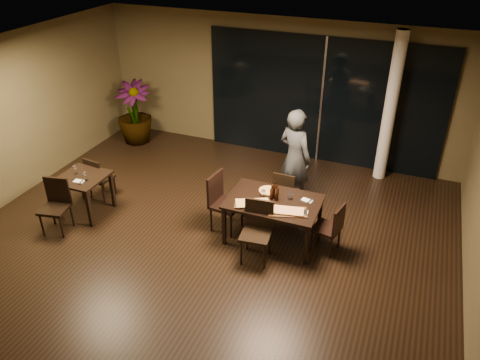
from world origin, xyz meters
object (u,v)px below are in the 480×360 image
object	(u,v)px
side_table	(83,183)
bottle_a	(272,192)
chair_main_near	(257,227)
potted_plant	(134,113)
bottle_c	(274,189)
chair_side_far	(98,176)
chair_main_right	(332,226)
chair_side_near	(56,202)
chair_main_far	(285,190)
bottle_b	(277,192)
chair_main_left	(222,199)
diner	(295,158)
main_table	(273,205)

from	to	relation	value
side_table	bottle_a	size ratio (longest dim) A/B	3.02
chair_main_near	bottle_a	size ratio (longest dim) A/B	3.72
potted_plant	bottle_c	size ratio (longest dim) A/B	4.76
potted_plant	chair_side_far	bearing A→B (deg)	-73.08
chair_main_near	chair_main_right	bearing A→B (deg)	21.41
chair_side_near	potted_plant	world-z (taller)	potted_plant
side_table	potted_plant	world-z (taller)	potted_plant
chair_main_far	bottle_b	bearing A→B (deg)	97.14
chair_side_far	chair_main_left	bearing A→B (deg)	-172.80
chair_side_far	chair_main_near	bearing A→B (deg)	178.60
diner	chair_main_near	bearing A→B (deg)	110.38
chair_main_far	chair_main_left	xyz separation A→B (m)	(-0.87, -0.82, 0.10)
potted_plant	bottle_a	xyz separation A→B (m)	(4.18, -2.43, 0.15)
side_table	diner	distance (m)	3.82
diner	bottle_b	size ratio (longest dim) A/B	6.47
chair_main_near	side_table	bearing A→B (deg)	173.24
bottle_b	chair_side_far	bearing A→B (deg)	-179.35
chair_main_far	chair_side_near	distance (m)	3.96
chair_main_far	bottle_b	size ratio (longest dim) A/B	2.96
chair_main_near	chair_main_far	bearing A→B (deg)	81.89
chair_main_far	diner	bearing A→B (deg)	-93.28
chair_side_near	chair_side_far	bearing A→B (deg)	76.18
chair_side_near	potted_plant	size ratio (longest dim) A/B	0.65
side_table	potted_plant	size ratio (longest dim) A/B	0.55
chair_main_far	chair_main_left	world-z (taller)	chair_main_left
chair_main_right	chair_main_left	bearing A→B (deg)	-76.78
main_table	chair_side_near	distance (m)	3.69
chair_main_left	bottle_b	size ratio (longest dim) A/B	3.55
potted_plant	chair_main_near	bearing A→B (deg)	-35.76
bottle_b	bottle_a	bearing A→B (deg)	-171.59
bottle_a	side_table	bearing A→B (deg)	-171.12
chair_side_far	bottle_b	size ratio (longest dim) A/B	2.96
chair_main_left	chair_main_right	size ratio (longest dim) A/B	1.18
diner	chair_main_far	bearing A→B (deg)	108.34
chair_main_near	bottle_c	xyz separation A→B (m)	(0.06, 0.62, 0.35)
chair_main_far	diner	size ratio (longest dim) A/B	0.46
chair_main_near	bottle_c	distance (m)	0.72
chair_main_near	chair_side_far	size ratio (longest dim) A/B	1.15
main_table	bottle_b	size ratio (longest dim) A/B	5.18
chair_main_right	bottle_a	size ratio (longest dim) A/B	3.29
main_table	chair_side_near	world-z (taller)	chair_side_near
chair_main_near	potted_plant	world-z (taller)	potted_plant
main_table	chair_side_far	bearing A→B (deg)	-179.94
chair_main_far	chair_main_near	size ratio (longest dim) A/B	0.87
potted_plant	chair_main_left	bearing A→B (deg)	-36.68
side_table	chair_side_far	world-z (taller)	chair_side_far
side_table	bottle_b	bearing A→B (deg)	8.87
diner	potted_plant	xyz separation A→B (m)	(-4.22, 1.22, -0.20)
chair_main_near	chair_main_left	size ratio (longest dim) A/B	0.96
chair_main_right	bottle_a	world-z (taller)	bottle_a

